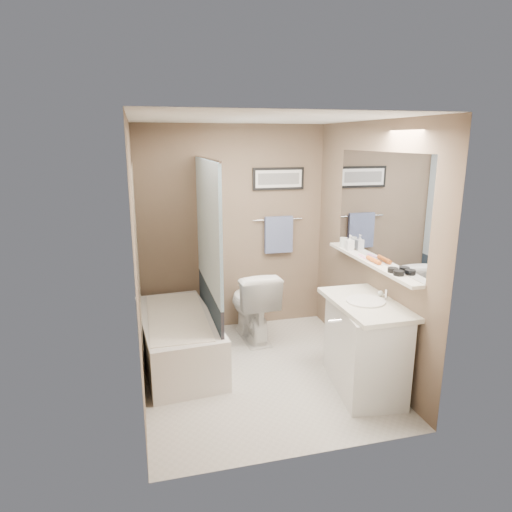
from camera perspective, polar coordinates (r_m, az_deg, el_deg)
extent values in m
plane|color=beige|center=(4.63, 0.48, -14.40)|extent=(2.50, 2.50, 0.00)
cube|color=white|center=(4.06, 0.55, 16.55)|extent=(2.20, 2.50, 0.04)
cube|color=brown|center=(5.35, -2.89, 3.30)|extent=(2.20, 0.04, 2.40)
cube|color=brown|center=(3.06, 6.49, -5.31)|extent=(2.20, 0.04, 2.40)
cube|color=brown|center=(4.05, -14.42, -0.77)|extent=(0.04, 2.50, 2.40)
cube|color=brown|center=(4.57, 13.70, 0.99)|extent=(0.04, 2.50, 2.40)
cube|color=#BAA98D|center=(4.58, -14.47, -1.61)|extent=(0.02, 1.55, 2.00)
cylinder|color=silver|center=(4.47, -6.24, 12.03)|extent=(0.02, 1.55, 0.02)
cube|color=white|center=(4.54, -6.02, 3.81)|extent=(0.03, 1.45, 1.28)
cube|color=#223241|center=(4.76, -5.76, -5.95)|extent=(0.03, 1.45, 0.36)
cube|color=silver|center=(4.37, 15.06, 5.92)|extent=(0.02, 1.60, 1.00)
cube|color=silver|center=(4.45, 14.01, -0.73)|extent=(0.12, 1.60, 0.03)
cylinder|color=silver|center=(5.45, 2.81, 4.58)|extent=(0.60, 0.02, 0.02)
cube|color=#7D8DB6|center=(5.47, 2.85, 2.69)|extent=(0.34, 0.05, 0.44)
cube|color=black|center=(5.41, 2.82, 9.63)|extent=(0.62, 0.02, 0.26)
cube|color=white|center=(5.40, 2.87, 9.61)|extent=(0.56, 0.00, 0.20)
cube|color=#595959|center=(5.39, 2.88, 9.61)|extent=(0.50, 0.00, 0.13)
cube|color=silver|center=(3.35, 15.38, -7.66)|extent=(0.80, 0.02, 2.00)
cylinder|color=silver|center=(3.25, 9.80, -8.04)|extent=(0.10, 0.02, 0.02)
cube|color=white|center=(4.78, -9.74, -10.25)|extent=(0.82, 1.55, 0.50)
cube|color=white|center=(4.68, -9.86, -7.47)|extent=(0.56, 1.36, 0.02)
imported|color=white|center=(5.21, -0.48, -6.03)|extent=(0.50, 0.83, 0.82)
cube|color=silver|center=(4.32, 13.42, -11.06)|extent=(0.61, 0.96, 0.80)
cube|color=beige|center=(4.15, 13.63, -5.84)|extent=(0.54, 0.96, 0.04)
cylinder|color=silver|center=(4.14, 13.53, -5.49)|extent=(0.34, 0.34, 0.01)
cylinder|color=silver|center=(4.22, 15.98, -4.66)|extent=(0.02, 0.02, 0.10)
sphere|color=silver|center=(4.31, 15.30, -4.50)|extent=(0.05, 0.05, 0.05)
cylinder|color=black|center=(4.02, 17.41, -2.04)|extent=(0.09, 0.09, 0.04)
cylinder|color=black|center=(4.10, 16.74, -1.70)|extent=(0.09, 0.09, 0.04)
cylinder|color=#C95A1C|center=(4.38, 14.50, -0.50)|extent=(0.05, 0.22, 0.04)
cube|color=pink|center=(4.57, 13.17, -0.04)|extent=(0.05, 0.16, 0.01)
cylinder|color=silver|center=(4.94, 10.89, 1.70)|extent=(0.08, 0.08, 0.10)
imported|color=#999999|center=(4.80, 11.65, 1.66)|extent=(0.08, 0.08, 0.16)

